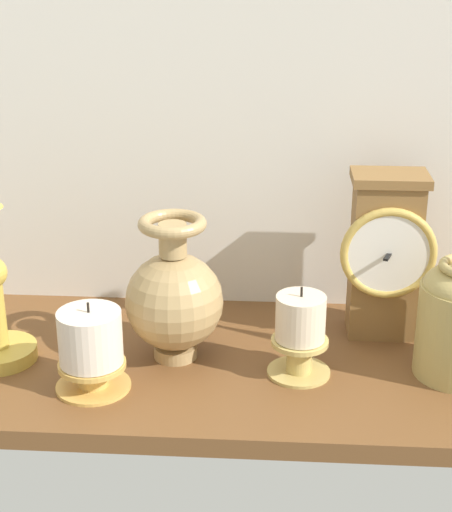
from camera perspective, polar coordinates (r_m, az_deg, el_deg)
ground_plane at (r=105.16cm, az=-4.37°, el=-7.62°), size 100.00×36.00×2.40cm
back_wall at (r=111.59cm, az=-3.53°, el=12.51°), size 120.00×2.00×65.00cm
mantel_clock at (r=107.40cm, az=11.16°, el=0.14°), size 12.26×9.48×22.25cm
brass_vase_bulbous at (r=100.70cm, az=-3.68°, el=-2.93°), size 12.29×12.29×18.75cm
pillar_candle_front at (r=98.21cm, az=5.25°, el=-5.45°), size 7.78×7.78×11.56cm
pillar_candle_near_clock at (r=96.27cm, az=-9.51°, el=-6.46°), size 8.94×8.94×11.10cm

